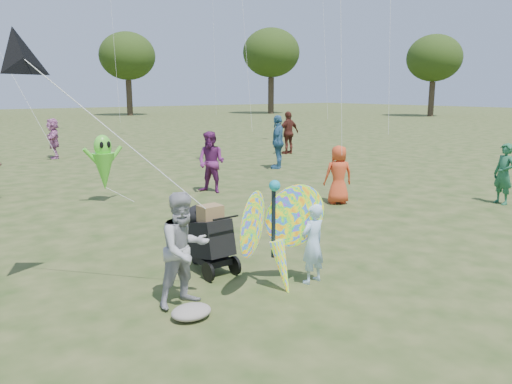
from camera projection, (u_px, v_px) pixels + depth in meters
ground at (324, 275)px, 7.79m from camera, size 160.00×160.00×0.00m
child_girl at (313, 243)px, 7.37m from camera, size 0.47×0.33×1.21m
adult_man at (184, 249)px, 6.57m from camera, size 0.79×0.64×1.54m
grey_bag at (191, 312)px, 6.29m from camera, size 0.53×0.43×0.17m
crowd_a at (338, 175)px, 12.56m from camera, size 0.86×0.74×1.48m
crowd_c at (278, 142)px, 18.25m from camera, size 1.18×1.10×1.95m
crowd_e at (211, 162)px, 13.91m from camera, size 0.96×1.04×1.72m
crowd_f at (504, 174)px, 12.51m from camera, size 0.51×0.64×1.54m
crowd_h at (289, 133)px, 22.47m from camera, size 1.12×0.47×1.91m
crowd_j at (53, 138)px, 20.96m from camera, size 0.87×1.64×1.69m
jogging_stroller at (208, 234)px, 7.84m from camera, size 0.53×1.06×1.09m
butterfly_kite at (277, 235)px, 7.06m from camera, size 1.74×0.75×1.81m
delta_kite_rig at (25, 59)px, 6.27m from camera, size 2.33×1.57×2.40m
alien_kite at (104, 165)px, 12.64m from camera, size 1.12×0.69×1.74m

